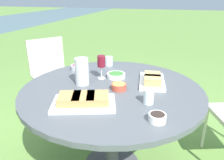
% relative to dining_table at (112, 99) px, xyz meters
% --- Properties ---
extents(dining_table, '(1.35, 1.35, 0.74)m').
position_rel_dining_table_xyz_m(dining_table, '(0.00, 0.00, 0.00)').
color(dining_table, '#4C4C51').
rests_on(dining_table, ground_plane).
extents(chair_near_left, '(0.60, 0.60, 0.89)m').
position_rel_dining_table_xyz_m(chair_near_left, '(0.77, 1.00, -0.12)').
color(chair_near_left, beige).
rests_on(chair_near_left, ground_plane).
extents(water_pitcher, '(0.11, 0.11, 0.21)m').
position_rel_dining_table_xyz_m(water_pitcher, '(-0.00, 0.24, 0.20)').
color(water_pitcher, silver).
rests_on(water_pitcher, dining_table).
extents(wine_glass, '(0.07, 0.07, 0.19)m').
position_rel_dining_table_xyz_m(wine_glass, '(0.15, 0.13, 0.23)').
color(wine_glass, silver).
rests_on(wine_glass, dining_table).
extents(platter_bread_main, '(0.38, 0.24, 0.08)m').
position_rel_dining_table_xyz_m(platter_bread_main, '(0.16, -0.28, 0.13)').
color(platter_bread_main, white).
rests_on(platter_bread_main, dining_table).
extents(platter_charcuterie, '(0.35, 0.45, 0.07)m').
position_rel_dining_table_xyz_m(platter_charcuterie, '(-0.31, 0.09, 0.13)').
color(platter_charcuterie, white).
rests_on(platter_charcuterie, dining_table).
extents(bowl_fries, '(0.11, 0.11, 0.05)m').
position_rel_dining_table_xyz_m(bowl_fries, '(-0.02, -0.06, 0.12)').
color(bowl_fries, '#B74733').
rests_on(bowl_fries, dining_table).
extents(bowl_salad, '(0.15, 0.15, 0.04)m').
position_rel_dining_table_xyz_m(bowl_salad, '(0.21, 0.03, 0.11)').
color(bowl_salad, white).
rests_on(bowl_salad, dining_table).
extents(bowl_olives, '(0.10, 0.10, 0.05)m').
position_rel_dining_table_xyz_m(bowl_olives, '(-0.38, -0.37, 0.12)').
color(bowl_olives, white).
rests_on(bowl_olives, dining_table).
extents(bowl_dip_red, '(0.13, 0.13, 0.05)m').
position_rel_dining_table_xyz_m(bowl_dip_red, '(0.30, 0.41, 0.12)').
color(bowl_dip_red, silver).
rests_on(bowl_dip_red, dining_table).
extents(cup_water_near, '(0.07, 0.07, 0.09)m').
position_rel_dining_table_xyz_m(cup_water_near, '(0.50, 0.18, 0.14)').
color(cup_water_near, silver).
rests_on(cup_water_near, dining_table).
extents(cup_water_far, '(0.07, 0.07, 0.09)m').
position_rel_dining_table_xyz_m(cup_water_far, '(-0.18, -0.29, 0.14)').
color(cup_water_far, silver).
rests_on(cup_water_far, dining_table).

